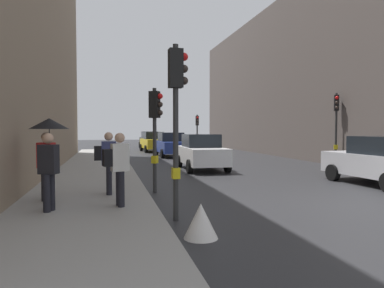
% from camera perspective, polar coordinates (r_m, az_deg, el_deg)
% --- Properties ---
extents(ground_plane, '(120.00, 120.00, 0.00)m').
position_cam_1_polar(ground_plane, '(10.55, 26.68, -8.89)').
color(ground_plane, '#28282B').
extents(sidewalk_kerb, '(3.46, 40.00, 0.16)m').
position_cam_1_polar(sidewalk_kerb, '(14.06, -15.58, -5.61)').
color(sidewalk_kerb, gray).
rests_on(sidewalk_kerb, ground).
extents(building_facade_right, '(12.00, 34.83, 11.50)m').
position_cam_1_polar(building_facade_right, '(31.04, 23.05, 9.13)').
color(building_facade_right, '#5B514C').
rests_on(building_facade_right, ground).
extents(traffic_light_far_median, '(0.25, 0.43, 3.27)m').
position_cam_1_polar(traffic_light_far_median, '(31.41, 0.84, 2.84)').
color(traffic_light_far_median, '#2D2D2D').
rests_on(traffic_light_far_median, ground).
extents(traffic_light_mid_street, '(0.37, 0.44, 3.93)m').
position_cam_1_polar(traffic_light_mid_street, '(20.62, 21.98, 4.15)').
color(traffic_light_mid_street, '#2D2D2D').
rests_on(traffic_light_mid_street, ground).
extents(traffic_light_near_right, '(0.44, 0.38, 3.31)m').
position_cam_1_polar(traffic_light_near_right, '(11.40, -5.87, 3.72)').
color(traffic_light_near_right, '#2D2D2D').
rests_on(traffic_light_near_right, ground).
extents(traffic_light_near_left, '(0.43, 0.25, 3.86)m').
position_cam_1_polar(traffic_light_near_left, '(7.88, -2.45, 7.05)').
color(traffic_light_near_left, '#2D2D2D').
rests_on(traffic_light_near_left, ground).
extents(car_silver_hatchback, '(2.21, 4.30, 1.76)m').
position_cam_1_polar(car_silver_hatchback, '(14.51, 27.79, -2.39)').
color(car_silver_hatchback, '#BCBCC1').
rests_on(car_silver_hatchback, ground).
extents(car_blue_van, '(2.12, 4.25, 1.76)m').
position_cam_1_polar(car_blue_van, '(26.22, -3.33, -0.09)').
color(car_blue_van, navy).
rests_on(car_blue_van, ground).
extents(car_white_compact, '(2.10, 4.24, 1.76)m').
position_cam_1_polar(car_white_compact, '(17.75, 1.55, -1.28)').
color(car_white_compact, silver).
rests_on(car_white_compact, ground).
extents(car_yellow_taxi, '(2.22, 4.30, 1.76)m').
position_cam_1_polar(car_yellow_taxi, '(32.00, -6.15, 0.35)').
color(car_yellow_taxi, yellow).
rests_on(car_yellow_taxi, ground).
extents(car_dark_suv, '(2.09, 4.23, 1.76)m').
position_cam_1_polar(car_dark_suv, '(37.34, -6.78, 0.65)').
color(car_dark_suv, black).
rests_on(car_dark_suv, ground).
extents(pedestrian_with_umbrella, '(1.00, 1.00, 2.14)m').
position_cam_1_polar(pedestrian_with_umbrella, '(9.97, -21.91, 1.19)').
color(pedestrian_with_umbrella, black).
rests_on(pedestrian_with_umbrella, sidewalk_kerb).
extents(pedestrian_with_grey_backpack, '(0.60, 0.36, 1.77)m').
position_cam_1_polar(pedestrian_with_grey_backpack, '(10.43, -13.35, -2.38)').
color(pedestrian_with_grey_backpack, black).
rests_on(pedestrian_with_grey_backpack, sidewalk_kerb).
extents(pedestrian_with_black_backpack, '(0.64, 0.40, 1.77)m').
position_cam_1_polar(pedestrian_with_black_backpack, '(8.77, -11.68, -3.27)').
color(pedestrian_with_black_backpack, black).
rests_on(pedestrian_with_black_backpack, sidewalk_kerb).
extents(pedestrian_in_dark_coat, '(0.47, 0.39, 1.77)m').
position_cam_1_polar(pedestrian_in_dark_coat, '(8.70, -21.86, -3.64)').
color(pedestrian_in_dark_coat, black).
rests_on(pedestrian_in_dark_coat, sidewalk_kerb).
extents(warning_sign_triangle, '(0.64, 0.64, 0.65)m').
position_cam_1_polar(warning_sign_triangle, '(6.76, 1.41, -12.14)').
color(warning_sign_triangle, silver).
rests_on(warning_sign_triangle, ground).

